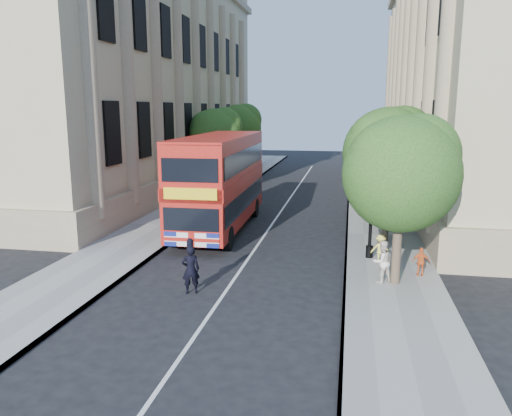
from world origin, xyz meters
The scene contains 17 objects.
ground centered at (0.00, 0.00, 0.00)m, with size 120.00×120.00×0.00m, color black.
pavement_right centered at (5.75, 10.00, 0.06)m, with size 3.50×80.00×0.12m, color gray.
pavement_left centered at (-5.75, 10.00, 0.06)m, with size 3.50×80.00×0.12m, color gray.
building_right centered at (13.80, 24.00, 9.00)m, with size 12.00×38.00×18.00m, color tan.
building_left centered at (-13.80, 24.00, 9.00)m, with size 12.00×38.00×18.00m, color tan.
tree_right_near centered at (5.84, 3.03, 4.25)m, with size 4.00×4.00×6.08m.
tree_right_mid centered at (5.84, 9.03, 4.45)m, with size 4.20×4.20×6.37m.
tree_right_far centered at (5.84, 15.03, 4.31)m, with size 4.00×4.00×6.15m.
tree_left_far centered at (-5.96, 22.03, 4.44)m, with size 4.00×4.00×6.30m.
tree_left_back centered at (-5.96, 30.03, 4.71)m, with size 4.20×4.20×6.65m.
lamp_post centered at (5.00, 6.00, 2.51)m, with size 0.32×0.32×5.16m.
double_decker_bus centered at (-2.46, 10.02, 2.65)m, with size 2.97×10.42×4.79m.
box_van centered at (-2.89, 13.88, 1.26)m, with size 2.13×4.60×2.57m.
police_constable centered at (-1.13, 1.00, 0.84)m, with size 0.61×0.40×1.68m, color black.
woman_pedestrian centered at (5.31, 2.99, 0.89)m, with size 0.75×0.58×1.54m, color white.
child_a centered at (6.80, 3.98, 0.66)m, with size 0.63×0.26×1.08m, color orange.
child_b centered at (5.40, 5.40, 0.69)m, with size 0.74×0.43×1.15m, color #F8E854.
Camera 1 is at (4.08, -14.54, 6.25)m, focal length 35.00 mm.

